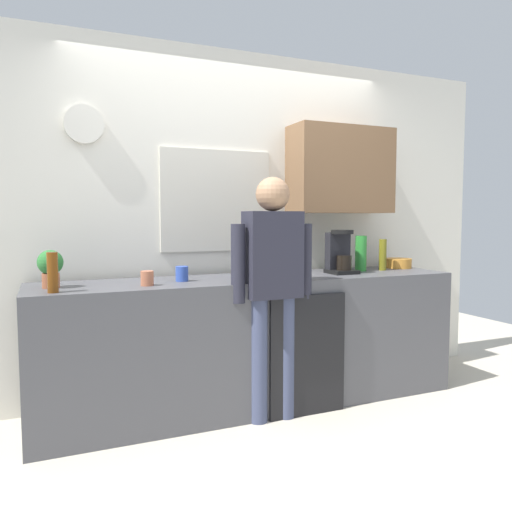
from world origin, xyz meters
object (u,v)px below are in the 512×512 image
at_px(mixing_bowl, 398,263).
at_px(potted_plant, 50,266).
at_px(bottle_amber_beer, 53,272).
at_px(cup_blue_mug, 182,274).
at_px(dish_soap, 240,266).
at_px(cup_white_mug, 265,269).
at_px(person_at_sink, 272,278).
at_px(bottle_clear_soda, 361,253).
at_px(coffee_maker, 340,254).
at_px(bottle_olive_oil, 383,255).
at_px(cup_terracotta_mug, 147,278).

xyz_separation_m(mixing_bowl, potted_plant, (-2.70, -0.14, 0.09)).
height_order(bottle_amber_beer, mixing_bowl, bottle_amber_beer).
height_order(cup_blue_mug, dish_soap, dish_soap).
xyz_separation_m(cup_white_mug, person_at_sink, (-0.13, -0.40, -0.02)).
xyz_separation_m(cup_white_mug, mixing_bowl, (1.24, 0.04, -0.01)).
xyz_separation_m(bottle_clear_soda, mixing_bowl, (0.43, 0.07, -0.10)).
relative_size(bottle_amber_beer, person_at_sink, 0.14).
relative_size(bottle_amber_beer, potted_plant, 1.00).
xyz_separation_m(coffee_maker, potted_plant, (-2.03, 0.01, -0.01)).
bearing_deg(dish_soap, person_at_sink, -75.58).
bearing_deg(mixing_bowl, bottle_olive_oil, -156.93).
bearing_deg(coffee_maker, bottle_amber_beer, -174.23).
height_order(mixing_bowl, dish_soap, dish_soap).
bearing_deg(dish_soap, coffee_maker, -4.23).
relative_size(cup_terracotta_mug, mixing_bowl, 0.42).
bearing_deg(cup_terracotta_mug, bottle_olive_oil, 5.01).
distance_m(bottle_amber_beer, cup_blue_mug, 0.83).
xyz_separation_m(cup_terracotta_mug, potted_plant, (-0.55, 0.13, 0.09)).
xyz_separation_m(bottle_olive_oil, dish_soap, (-1.22, 0.01, -0.05)).
bearing_deg(bottle_clear_soda, person_at_sink, -158.72).
xyz_separation_m(bottle_clear_soda, potted_plant, (-2.27, -0.07, -0.01)).
distance_m(potted_plant, dish_soap, 1.24).
distance_m(coffee_maker, person_at_sink, 0.77).
height_order(bottle_olive_oil, potted_plant, bottle_olive_oil).
relative_size(cup_white_mug, cup_terracotta_mug, 1.03).
xyz_separation_m(bottle_amber_beer, bottle_clear_soda, (2.26, 0.28, 0.02)).
distance_m(bottle_amber_beer, potted_plant, 0.21).
distance_m(bottle_clear_soda, potted_plant, 2.28).
bearing_deg(mixing_bowl, coffee_maker, -167.53).
relative_size(cup_white_mug, person_at_sink, 0.06).
bearing_deg(cup_terracotta_mug, cup_white_mug, 14.27).
bearing_deg(person_at_sink, cup_terracotta_mug, 161.56).
distance_m(dish_soap, person_at_sink, 0.37).
xyz_separation_m(coffee_maker, cup_white_mug, (-0.57, 0.11, -0.10)).
relative_size(cup_white_mug, dish_soap, 0.53).
bearing_deg(cup_blue_mug, potted_plant, -180.00).
relative_size(bottle_amber_beer, cup_white_mug, 2.42).
distance_m(coffee_maker, mixing_bowl, 0.69).
bearing_deg(cup_white_mug, bottle_clear_soda, -2.64).
bearing_deg(bottle_olive_oil, person_at_sink, -163.26).
relative_size(bottle_amber_beer, bottle_clear_soda, 0.82).
height_order(coffee_maker, bottle_clear_soda, coffee_maker).
bearing_deg(cup_white_mug, person_at_sink, -107.82).
height_order(bottle_amber_beer, dish_soap, bottle_amber_beer).
height_order(cup_white_mug, dish_soap, dish_soap).
distance_m(coffee_maker, bottle_amber_beer, 2.03).
xyz_separation_m(bottle_clear_soda, cup_white_mug, (-0.81, 0.04, -0.09)).
height_order(bottle_olive_oil, mixing_bowl, bottle_olive_oil).
distance_m(mixing_bowl, person_at_sink, 1.44).
bearing_deg(person_at_sink, coffee_maker, 16.82).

